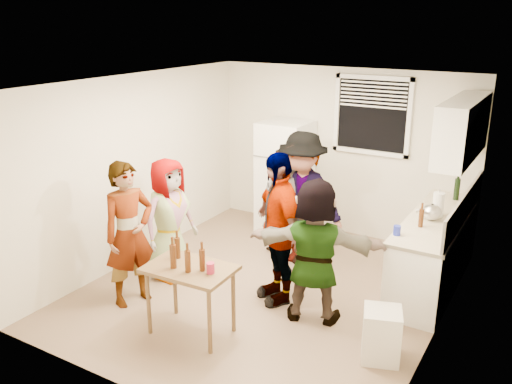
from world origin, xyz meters
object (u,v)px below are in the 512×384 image
Objects in this scene: red_cup at (211,273)px; guest_grey at (172,275)px; beer_bottle_table at (174,268)px; kettle at (431,220)px; trash_bin at (381,336)px; guest_back_left at (287,259)px; guest_back_right at (300,261)px; guest_orange at (312,317)px; refrigerator at (285,177)px; wine_bottle at (456,200)px; blue_cup at (397,235)px; guest_stripe at (134,300)px; serving_table at (192,332)px; guest_black at (277,298)px; beer_bottle_counter at (420,227)px.

red_cup is 0.07× the size of guest_grey.
kettle is at bearing 49.25° from beer_bottle_table.
trash_bin is 0.33× the size of guest_back_left.
guest_back_left is at bearing 85.75° from beer_bottle_table.
guest_orange is at bearing -60.19° from guest_back_right.
refrigerator is at bearing 126.87° from guest_back_right.
wine_bottle is at bearing -130.02° from guest_orange.
refrigerator is 2.67m from blue_cup.
guest_back_left reaches higher than guest_stripe.
guest_grey is 0.87× the size of guest_back_right.
wine_bottle is 3.82m from serving_table.
refrigerator is 1.41m from guest_back_left.
guest_black is 1.11× the size of guest_orange.
guest_back_left is (-1.84, -0.11, -0.90)m from kettle.
guest_orange is at bearing 51.68° from red_cup.
red_cup is at bearing -90.41° from guest_back_right.
serving_table reaches higher than guest_black.
kettle is 0.16× the size of guest_orange.
kettle is (2.40, -0.86, 0.05)m from refrigerator.
guest_orange is at bearing -55.45° from refrigerator.
refrigerator is at bearing -71.56° from guest_orange.
blue_cup is at bearing -23.76° from guest_back_right.
guest_orange is at bearing -113.90° from wine_bottle.
serving_table is 1.01m from guest_stripe.
red_cup reaches higher than trash_bin.
kettle is 3.63m from guest_stripe.
wine_bottle is 0.18× the size of guest_orange.
guest_back_left is 0.19m from guest_back_right.
blue_cup is at bearing -44.75° from guest_stripe.
red_cup reaches higher than guest_back_right.
beer_bottle_table reaches higher than serving_table.
guest_grey is 0.73m from guest_stripe.
guest_grey is (-2.68, -0.65, -0.90)m from blue_cup.
beer_bottle_counter is (-0.05, -0.29, 0.00)m from kettle.
guest_orange is at bearing -131.19° from kettle.
guest_back_right is at bearing 91.14° from red_cup.
red_cup is at bearing -131.80° from blue_cup.
guest_black is (1.42, 0.90, 0.00)m from guest_stripe.
wine_bottle reaches higher than kettle.
guest_grey is at bearing -162.80° from kettle.
beer_bottle_table is 1.51m from guest_black.
beer_bottle_table is (-1.95, -2.03, -0.15)m from beer_bottle_counter.
beer_bottle_counter is 1.85m from guest_back_right.
red_cup is at bearing -133.05° from kettle.
wine_bottle is 2.66× the size of blue_cup.
kettle reaches higher than guest_grey.
refrigerator is 1.48m from guest_back_right.
guest_orange is (1.51, -2.19, -0.85)m from refrigerator.
refrigerator reaches higher than trash_bin.
kettle is 3.05m from serving_table.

